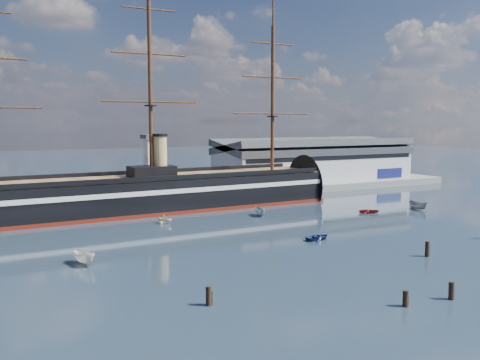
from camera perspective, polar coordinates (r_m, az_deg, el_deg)
name	(u,v)px	position (r m, az deg, el deg)	size (l,w,h in m)	color
ground	(195,225)	(105.93, -4.81, -4.79)	(600.00, 600.00, 0.00)	#273244
quay	(175,198)	(142.52, -6.90, -1.95)	(180.00, 18.00, 2.00)	slate
warehouse	(314,161)	(168.37, 7.94, 2.03)	(63.00, 21.00, 11.60)	#B7BABC
quay_tower	(153,163)	(136.24, -9.24, 1.76)	(5.00, 5.00, 15.00)	silver
warship	(136,194)	(121.89, -11.01, -1.50)	(113.11, 18.91, 53.94)	black
motorboat_a	(85,265)	(79.92, -16.22, -8.70)	(6.41, 2.35, 2.56)	silver
motorboat_b	(318,240)	(93.52, 8.34, -6.33)	(2.97, 1.19, 1.39)	navy
motorboat_c	(260,216)	(115.31, 2.16, -3.86)	(5.57, 2.04, 2.23)	gray
motorboat_d	(165,223)	(108.07, -8.05, -4.61)	(5.69, 2.47, 2.09)	beige
motorboat_e	(369,213)	(122.49, 13.64, -3.43)	(2.80, 1.12, 1.31)	maroon
motorboat_f	(418,209)	(130.42, 18.44, -3.00)	(6.13, 2.25, 2.45)	slate
piling_near_left	(209,306)	(60.87, -3.37, -13.23)	(0.64, 0.64, 2.90)	black
piling_near_mid	(451,300)	(67.16, 21.58, -11.78)	(0.64, 0.64, 2.79)	black
piling_near_right	(427,257)	(86.13, 19.31, -7.72)	(0.64, 0.64, 3.06)	black
piling_extra	(405,307)	(63.13, 17.22, -12.78)	(0.64, 0.64, 2.53)	black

